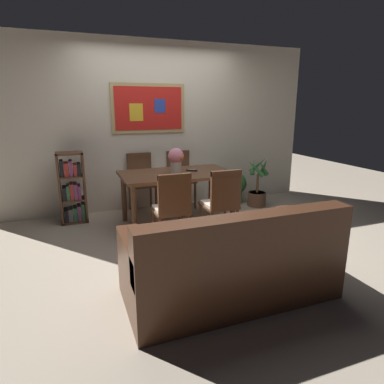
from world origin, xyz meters
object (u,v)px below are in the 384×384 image
(dining_chair_near_left, at_px, (172,204))
(dining_chair_far_right, at_px, (180,174))
(dining_chair_near_right, at_px, (222,199))
(flower_vase, at_px, (176,159))
(tv_remote, at_px, (192,170))
(leather_couch, at_px, (232,265))
(dining_table, at_px, (177,179))
(dining_chair_far_left, at_px, (141,178))
(potted_ivy, at_px, (236,185))
(potted_palm, at_px, (257,189))
(bookshelf, at_px, (72,190))

(dining_chair_near_left, bearing_deg, dining_chair_far_right, 68.42)
(dining_chair_far_right, relative_size, dining_chair_near_right, 1.00)
(flower_vase, bearing_deg, tv_remote, 11.85)
(leather_couch, bearing_deg, dining_table, 85.68)
(dining_table, height_order, tv_remote, tv_remote)
(dining_chair_far_right, bearing_deg, dining_table, -111.43)
(dining_table, relative_size, dining_chair_far_left, 1.67)
(dining_chair_far_left, height_order, potted_ivy, dining_chair_far_left)
(leather_couch, distance_m, flower_vase, 2.03)
(dining_table, height_order, potted_ivy, dining_table)
(flower_vase, bearing_deg, potted_ivy, 27.89)
(dining_table, xyz_separation_m, tv_remote, (0.23, 0.03, 0.10))
(leather_couch, xyz_separation_m, potted_ivy, (1.42, 2.61, -0.01))
(dining_chair_near_right, distance_m, dining_chair_near_left, 0.62)
(dining_chair_near_right, xyz_separation_m, tv_remote, (-0.08, 0.83, 0.21))
(dining_chair_near_left, distance_m, potted_palm, 2.16)
(potted_ivy, bearing_deg, leather_couch, -118.52)
(flower_vase, height_order, tv_remote, flower_vase)
(dining_chair_far_right, bearing_deg, tv_remote, -96.49)
(potted_palm, bearing_deg, flower_vase, -166.39)
(dining_table, relative_size, flower_vase, 4.48)
(dining_chair_near_left, distance_m, potted_ivy, 2.15)
(leather_couch, xyz_separation_m, flower_vase, (0.13, 1.93, 0.62))
(dining_chair_near_left, bearing_deg, leather_couch, -81.94)
(dining_chair_far_left, xyz_separation_m, flower_vase, (0.32, -0.80, 0.40))
(dining_table, distance_m, dining_chair_far_left, 0.85)
(bookshelf, bearing_deg, dining_chair_near_right, -39.87)
(leather_couch, height_order, potted_ivy, leather_couch)
(dining_chair_far_right, distance_m, flower_vase, 0.98)
(dining_chair_near_left, bearing_deg, dining_chair_near_right, -1.42)
(dining_chair_far_left, bearing_deg, bookshelf, -170.09)
(dining_chair_far_left, distance_m, dining_chair_near_left, 1.56)
(potted_ivy, bearing_deg, dining_table, -152.67)
(dining_chair_far_left, xyz_separation_m, leather_couch, (0.19, -2.73, -0.23))
(dining_table, xyz_separation_m, dining_chair_near_right, (0.31, -0.80, -0.11))
(dining_chair_far_left, xyz_separation_m, bookshelf, (-1.03, -0.18, -0.07))
(bookshelf, bearing_deg, potted_ivy, 1.30)
(potted_ivy, relative_size, tv_remote, 4.01)
(dining_table, relative_size, dining_chair_far_right, 1.67)
(flower_vase, bearing_deg, bookshelf, 155.27)
(dining_table, relative_size, potted_ivy, 2.48)
(potted_palm, xyz_separation_m, flower_vase, (-1.53, -0.37, 0.64))
(dining_chair_near_left, xyz_separation_m, potted_ivy, (1.58, 1.44, -0.24))
(dining_chair_far_right, height_order, potted_palm, dining_chair_far_right)
(dining_chair_far_left, bearing_deg, dining_chair_far_right, 3.00)
(potted_ivy, bearing_deg, tv_remote, -148.85)
(tv_remote, bearing_deg, dining_chair_near_left, -123.73)
(bookshelf, distance_m, tv_remote, 1.71)
(potted_ivy, bearing_deg, dining_chair_far_left, 175.76)
(bookshelf, xyz_separation_m, potted_palm, (2.88, -0.25, -0.18))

